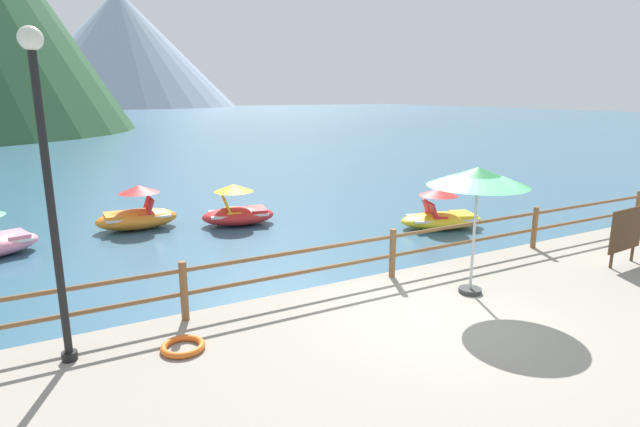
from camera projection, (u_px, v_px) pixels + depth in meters
name	position (u px, v px, depth m)	size (l,w,h in m)	color
ground_plane	(116.00, 140.00, 42.79)	(200.00, 200.00, 0.00)	#38607A
promenade_dock	(563.00, 379.00, 6.71)	(28.00, 8.00, 0.40)	gray
dock_railing	(393.00, 248.00, 9.73)	(23.92, 0.12, 0.95)	brown
lamp_post	(47.00, 171.00, 6.22)	(0.28, 0.28, 4.20)	black
sign_board	(626.00, 230.00, 10.40)	(1.18, 0.14, 1.19)	beige
beach_umbrella	(478.00, 178.00, 8.62)	(1.70, 1.70, 2.24)	#B2B2B7
life_ring	(183.00, 346.00, 7.07)	(0.61, 0.61, 0.09)	orange
pedal_boat_0	(238.00, 211.00, 15.29)	(2.34, 1.63, 1.23)	red
pedal_boat_2	(137.00, 214.00, 14.80)	(2.27, 1.23, 1.27)	orange
pedal_boat_3	(441.00, 215.00, 14.90)	(2.68, 1.92, 1.18)	yellow
distant_peak	(122.00, 49.00, 140.71)	(60.51, 60.51, 30.73)	#93A3B7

